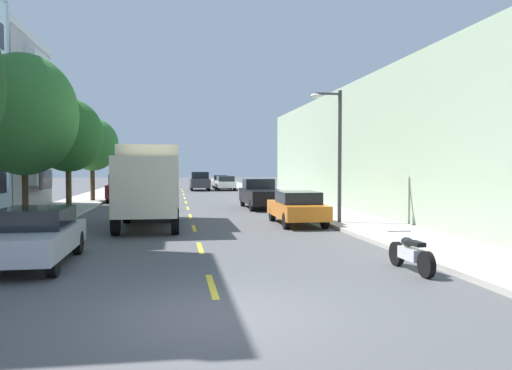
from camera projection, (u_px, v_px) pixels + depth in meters
ground_plane at (185, 200)px, 38.17m from camera, size 160.00×160.00×0.00m
sidewalk_left at (82, 201)px, 35.08m from camera, size 3.20×120.00×0.14m
sidewalk_right at (283, 199)px, 37.32m from camera, size 3.20×120.00×0.14m
lane_centerline_dashes at (187, 205)px, 32.74m from camera, size 0.14×47.20×0.01m
apartment_block_opposite at (419, 149)px, 30.34m from camera, size 10.00×36.00×7.02m
street_tree_second at (24, 115)px, 19.27m from camera, size 3.99×3.99×6.64m
street_tree_third at (68, 135)px, 27.21m from camera, size 3.70×3.70×5.99m
street_tree_farthest at (92, 144)px, 35.15m from camera, size 3.54×3.54×5.72m
street_lamp at (336, 144)px, 21.29m from camera, size 1.35×0.28×5.53m
delivery_box_truck at (150, 181)px, 21.31m from camera, size 2.43×7.33×3.34m
parked_wagon_white at (225, 183)px, 53.14m from camera, size 1.87×4.72×1.50m
parked_pickup_forest at (146, 180)px, 61.00m from camera, size 2.03×5.31×1.73m
parked_suv_red at (140, 181)px, 53.54m from camera, size 2.05×4.84×1.93m
parked_suv_burgundy at (123, 188)px, 36.03m from camera, size 1.98×4.81×1.93m
parked_hatchback_champagne at (220, 182)px, 58.51m from camera, size 1.84×4.04×1.50m
parked_sedan_orange at (297, 207)px, 21.67m from camera, size 1.83×4.51×1.43m
parked_sedan_silver at (34, 235)px, 12.80m from camera, size 1.82×4.51×1.43m
parked_pickup_black at (261, 194)px, 30.21m from camera, size 2.07×5.32×1.73m
moving_charcoal_sedan at (200, 181)px, 52.89m from camera, size 1.95×4.80×1.93m
parked_motorcycle at (411, 254)px, 12.01m from camera, size 0.62×2.05×0.90m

